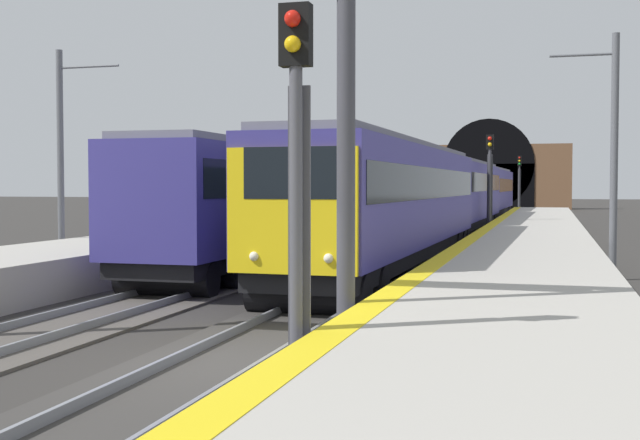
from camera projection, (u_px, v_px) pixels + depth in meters
name	position (u px, v px, depth m)	size (l,w,h in m)	color
ground_plane	(225.00, 366.00, 12.81)	(320.00, 320.00, 0.00)	#302D2B
platform_right	(498.00, 347.00, 11.67)	(112.00, 4.15, 1.03)	#ADA89E
platform_right_edge_strip	(372.00, 305.00, 12.14)	(112.00, 0.50, 0.01)	yellow
track_main_line	(225.00, 363.00, 12.81)	(160.00, 3.02, 0.21)	#383533
train_main_approaching	(458.00, 193.00, 45.04)	(59.26, 3.28, 4.14)	navy
train_adjacent_platform	(342.00, 195.00, 37.83)	(38.74, 2.91, 5.01)	navy
railway_signal_near	(296.00, 175.00, 9.98)	(0.39, 0.38, 4.99)	#4C4C54
railway_signal_mid	(490.00, 179.00, 41.74)	(0.39, 0.38, 5.36)	#38383D
railway_signal_far	(519.00, 179.00, 81.55)	(0.39, 0.38, 5.70)	#38383D
overhead_signal_gantry	(103.00, 38.00, 13.36)	(0.70, 8.42, 6.90)	#3F3F47
tunnel_portal	(489.00, 176.00, 97.51)	(2.24, 18.84, 10.58)	brown
catenary_mast_near	(613.00, 154.00, 24.12)	(0.22, 1.97, 7.24)	#595B60
catenary_mast_far	(62.00, 156.00, 27.59)	(0.22, 2.32, 7.32)	#595B60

